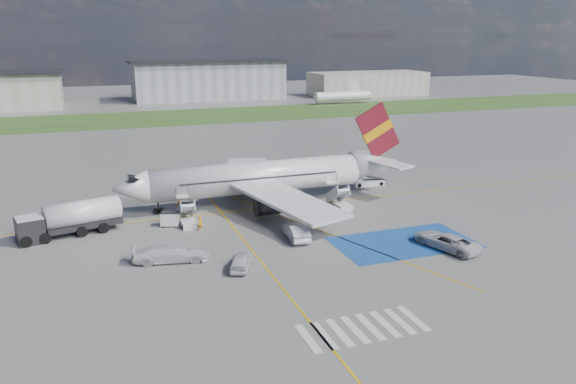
# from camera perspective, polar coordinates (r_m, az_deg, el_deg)

# --- Properties ---
(ground) EXTENTS (400.00, 400.00, 0.00)m
(ground) POSITION_cam_1_polar(r_m,az_deg,el_deg) (57.09, 0.91, -5.04)
(ground) COLOR #60605E
(ground) RESTS_ON ground
(grass_strip) EXTENTS (400.00, 30.00, 0.01)m
(grass_strip) POSITION_cam_1_polar(r_m,az_deg,el_deg) (147.56, -12.39, 7.38)
(grass_strip) COLOR #2D4C1E
(grass_strip) RESTS_ON ground
(taxiway_line_main) EXTENTS (120.00, 0.20, 0.01)m
(taxiway_line_main) POSITION_cam_1_polar(r_m,az_deg,el_deg) (67.84, -2.69, -1.67)
(taxiway_line_main) COLOR gold
(taxiway_line_main) RESTS_ON ground
(taxiway_line_cross) EXTENTS (0.20, 60.00, 0.01)m
(taxiway_line_cross) POSITION_cam_1_polar(r_m,az_deg,el_deg) (46.85, -0.50, -9.82)
(taxiway_line_cross) COLOR gold
(taxiway_line_cross) RESTS_ON ground
(taxiway_line_diag) EXTENTS (20.71, 56.45, 0.01)m
(taxiway_line_diag) POSITION_cam_1_polar(r_m,az_deg,el_deg) (67.84, -2.69, -1.67)
(taxiway_line_diag) COLOR gold
(taxiway_line_diag) RESTS_ON ground
(staging_box) EXTENTS (14.00, 8.00, 0.01)m
(staging_box) POSITION_cam_1_polar(r_m,az_deg,el_deg) (57.93, 11.66, -5.06)
(staging_box) COLOR #17448F
(staging_box) RESTS_ON ground
(crosswalk) EXTENTS (9.00, 4.00, 0.01)m
(crosswalk) POSITION_cam_1_polar(r_m,az_deg,el_deg) (41.47, 7.60, -13.55)
(crosswalk) COLOR silver
(crosswalk) RESTS_ON ground
(terminal_centre) EXTENTS (48.00, 18.00, 12.00)m
(terminal_centre) POSITION_cam_1_polar(r_m,az_deg,el_deg) (189.54, -8.10, 11.15)
(terminal_centre) COLOR gray
(terminal_centre) RESTS_ON ground
(terminal_east) EXTENTS (40.00, 16.00, 8.00)m
(terminal_east) POSITION_cam_1_polar(r_m,az_deg,el_deg) (201.89, 8.09, 10.84)
(terminal_east) COLOR #A09A8A
(terminal_east) RESTS_ON ground
(airliner) EXTENTS (36.81, 32.95, 11.92)m
(airliner) POSITION_cam_1_polar(r_m,az_deg,el_deg) (69.20, -2.02, 1.59)
(airliner) COLOR silver
(airliner) RESTS_ON ground
(airstairs_fwd) EXTENTS (1.90, 5.20, 3.60)m
(airstairs_fwd) POSITION_cam_1_polar(r_m,az_deg,el_deg) (62.52, -10.14, -2.83)
(airstairs_fwd) COLOR silver
(airstairs_fwd) RESTS_ON ground
(airstairs_aft) EXTENTS (1.90, 5.20, 3.60)m
(airstairs_aft) POSITION_cam_1_polar(r_m,az_deg,el_deg) (67.85, 5.42, -1.18)
(airstairs_aft) COLOR silver
(airstairs_aft) RESTS_ON ground
(fuel_tanker) EXTENTS (10.63, 5.12, 3.51)m
(fuel_tanker) POSITION_cam_1_polar(r_m,az_deg,el_deg) (62.69, -21.21, -2.80)
(fuel_tanker) COLOR black
(fuel_tanker) RESTS_ON ground
(gpu_cart) EXTENTS (2.21, 1.76, 1.61)m
(gpu_cart) POSITION_cam_1_polar(r_m,az_deg,el_deg) (62.67, -11.88, -2.78)
(gpu_cart) COLOR silver
(gpu_cart) RESTS_ON ground
(belt_loader) EXTENTS (4.76, 2.01, 1.40)m
(belt_loader) POSITION_cam_1_polar(r_m,az_deg,el_deg) (79.00, 8.20, 0.93)
(belt_loader) COLOR silver
(belt_loader) RESTS_ON ground
(car_silver_a) EXTENTS (3.32, 4.63, 1.46)m
(car_silver_a) POSITION_cam_1_polar(r_m,az_deg,el_deg) (50.58, -4.75, -6.99)
(car_silver_a) COLOR silver
(car_silver_a) RESTS_ON ground
(car_silver_b) EXTENTS (2.20, 5.23, 1.68)m
(car_silver_b) POSITION_cam_1_polar(r_m,az_deg,el_deg) (57.50, 0.82, -3.99)
(car_silver_b) COLOR silver
(car_silver_b) RESTS_ON ground
(van_white_a) EXTENTS (3.92, 5.92, 2.04)m
(van_white_a) POSITION_cam_1_polar(r_m,az_deg,el_deg) (57.04, 15.78, -4.58)
(van_white_a) COLOR silver
(van_white_a) RESTS_ON ground
(van_white_b) EXTENTS (5.53, 3.05, 2.05)m
(van_white_b) POSITION_cam_1_polar(r_m,az_deg,el_deg) (52.93, -11.85, -5.89)
(van_white_b) COLOR silver
(van_white_b) RESTS_ON ground
(crew_fwd) EXTENTS (0.69, 0.67, 1.60)m
(crew_fwd) POSITION_cam_1_polar(r_m,az_deg,el_deg) (60.66, -8.89, -3.17)
(crew_fwd) COLOR orange
(crew_fwd) RESTS_ON ground
(crew_nose) EXTENTS (0.80, 0.94, 1.69)m
(crew_nose) POSITION_cam_1_polar(r_m,az_deg,el_deg) (67.06, -11.02, -1.41)
(crew_nose) COLOR orange
(crew_nose) RESTS_ON ground
(crew_aft) EXTENTS (0.86, 1.03, 1.65)m
(crew_aft) POSITION_cam_1_polar(r_m,az_deg,el_deg) (63.15, 3.67, -2.23)
(crew_aft) COLOR orange
(crew_aft) RESTS_ON ground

